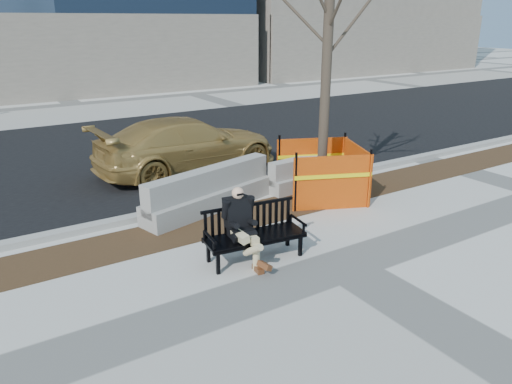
{
  "coord_description": "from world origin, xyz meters",
  "views": [
    {
      "loc": [
        -4.9,
        -5.17,
        3.74
      ],
      "look_at": [
        -0.68,
        1.53,
        0.91
      ],
      "focal_mm": 34.11,
      "sensor_mm": 36.0,
      "label": 1
    }
  ],
  "objects_px": {
    "bench": "(255,259)",
    "jersey_barrier_left": "(210,209)",
    "sedan": "(189,171)",
    "jersey_barrier_right": "(314,185)",
    "seated_man": "(241,260)",
    "tree_fence": "(320,196)"
  },
  "relations": [
    {
      "from": "jersey_barrier_left",
      "to": "jersey_barrier_right",
      "type": "distance_m",
      "value": 2.85
    },
    {
      "from": "sedan",
      "to": "jersey_barrier_right",
      "type": "height_order",
      "value": "sedan"
    },
    {
      "from": "bench",
      "to": "tree_fence",
      "type": "bearing_deg",
      "value": 38.86
    },
    {
      "from": "sedan",
      "to": "bench",
      "type": "bearing_deg",
      "value": 163.57
    },
    {
      "from": "tree_fence",
      "to": "jersey_barrier_left",
      "type": "height_order",
      "value": "tree_fence"
    },
    {
      "from": "jersey_barrier_right",
      "to": "jersey_barrier_left",
      "type": "bearing_deg",
      "value": 177.29
    },
    {
      "from": "jersey_barrier_left",
      "to": "tree_fence",
      "type": "bearing_deg",
      "value": -29.23
    },
    {
      "from": "tree_fence",
      "to": "jersey_barrier_left",
      "type": "distance_m",
      "value": 2.52
    },
    {
      "from": "bench",
      "to": "jersey_barrier_left",
      "type": "relative_size",
      "value": 0.54
    },
    {
      "from": "seated_man",
      "to": "tree_fence",
      "type": "height_order",
      "value": "tree_fence"
    },
    {
      "from": "bench",
      "to": "sedan",
      "type": "bearing_deg",
      "value": 84.14
    },
    {
      "from": "bench",
      "to": "seated_man",
      "type": "height_order",
      "value": "seated_man"
    },
    {
      "from": "sedan",
      "to": "jersey_barrier_left",
      "type": "height_order",
      "value": "sedan"
    },
    {
      "from": "bench",
      "to": "sedan",
      "type": "xyz_separation_m",
      "value": [
        1.18,
        5.12,
        0.0
      ]
    },
    {
      "from": "seated_man",
      "to": "tree_fence",
      "type": "distance_m",
      "value": 3.49
    },
    {
      "from": "jersey_barrier_left",
      "to": "seated_man",
      "type": "bearing_deg",
      "value": -119.87
    },
    {
      "from": "seated_man",
      "to": "jersey_barrier_right",
      "type": "relative_size",
      "value": 0.47
    },
    {
      "from": "bench",
      "to": "tree_fence",
      "type": "xyz_separation_m",
      "value": [
        2.83,
        1.75,
        0.0
      ]
    },
    {
      "from": "jersey_barrier_left",
      "to": "sedan",
      "type": "bearing_deg",
      "value": 59.13
    },
    {
      "from": "bench",
      "to": "jersey_barrier_left",
      "type": "height_order",
      "value": "same"
    },
    {
      "from": "bench",
      "to": "seated_man",
      "type": "relative_size",
      "value": 1.37
    },
    {
      "from": "bench",
      "to": "sedan",
      "type": "height_order",
      "value": "sedan"
    }
  ]
}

